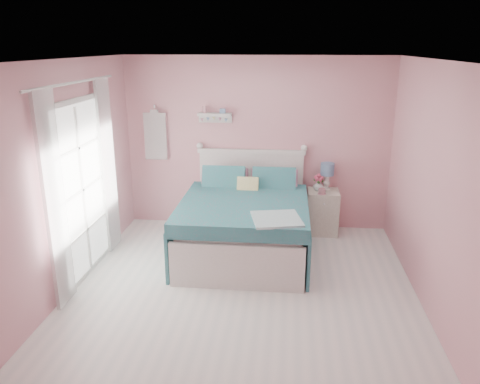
% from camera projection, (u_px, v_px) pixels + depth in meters
% --- Properties ---
extents(floor, '(4.50, 4.50, 0.00)m').
position_uv_depth(floor, '(242.00, 295.00, 5.35)').
color(floor, white).
rests_on(floor, ground).
extents(room_shell, '(4.50, 4.50, 4.50)m').
position_uv_depth(room_shell, '(242.00, 161.00, 4.87)').
color(room_shell, '#CE8390').
rests_on(room_shell, floor).
extents(bed, '(1.66, 2.12, 1.23)m').
position_uv_depth(bed, '(245.00, 224.00, 6.36)').
color(bed, silver).
rests_on(bed, floor).
extents(nightstand, '(0.46, 0.45, 0.66)m').
position_uv_depth(nightstand, '(322.00, 212.00, 7.05)').
color(nightstand, beige).
rests_on(nightstand, floor).
extents(table_lamp, '(0.20, 0.20, 0.40)m').
position_uv_depth(table_lamp, '(327.00, 171.00, 6.96)').
color(table_lamp, white).
rests_on(table_lamp, nightstand).
extents(vase, '(0.17, 0.17, 0.16)m').
position_uv_depth(vase, '(318.00, 185.00, 6.95)').
color(vase, silver).
rests_on(vase, nightstand).
extents(teacup, '(0.14, 0.14, 0.09)m').
position_uv_depth(teacup, '(322.00, 191.00, 6.80)').
color(teacup, pink).
rests_on(teacup, nightstand).
extents(roses, '(0.14, 0.11, 0.12)m').
position_uv_depth(roses, '(319.00, 178.00, 6.91)').
color(roses, '#DE4C6E').
rests_on(roses, vase).
extents(wall_shelf, '(0.50, 0.15, 0.25)m').
position_uv_depth(wall_shelf, '(215.00, 115.00, 6.97)').
color(wall_shelf, silver).
rests_on(wall_shelf, room_shell).
extents(hanging_dress, '(0.34, 0.03, 0.72)m').
position_uv_depth(hanging_dress, '(155.00, 136.00, 7.15)').
color(hanging_dress, white).
rests_on(hanging_dress, room_shell).
extents(french_door, '(0.04, 1.32, 2.16)m').
position_uv_depth(french_door, '(82.00, 190.00, 5.60)').
color(french_door, silver).
rests_on(french_door, floor).
extents(curtain_near, '(0.04, 0.40, 2.32)m').
position_uv_depth(curtain_near, '(55.00, 202.00, 4.86)').
color(curtain_near, white).
rests_on(curtain_near, floor).
extents(curtain_far, '(0.04, 0.40, 2.32)m').
position_uv_depth(curtain_far, '(108.00, 167.00, 6.27)').
color(curtain_far, white).
rests_on(curtain_far, floor).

